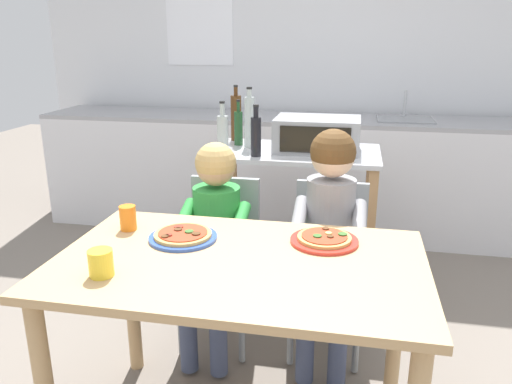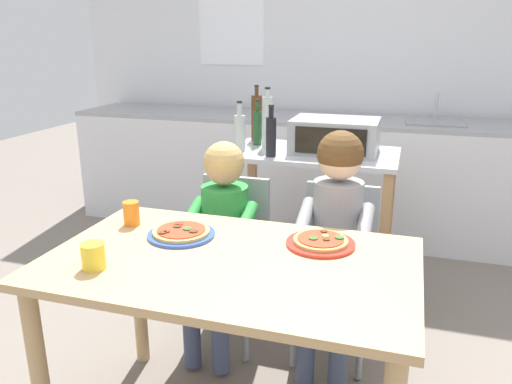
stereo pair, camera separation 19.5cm
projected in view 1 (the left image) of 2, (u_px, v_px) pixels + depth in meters
name	position (u px, v px, depth m)	size (l,w,h in m)	color
ground_plane	(281.00, 302.00, 2.92)	(10.45, 10.45, 0.00)	slate
back_wall_tiled	(313.00, 53.00, 4.04)	(4.57, 0.14, 2.70)	silver
kitchen_counter	(305.00, 174.00, 3.93)	(4.11, 0.60, 1.09)	silver
kitchen_island_cart	(294.00, 200.00, 2.91)	(0.94, 0.55, 0.86)	#B7BABF
toaster_oven	(317.00, 134.00, 2.80)	(0.47, 0.34, 0.19)	#999BA0
bottle_tall_green_wine	(238.00, 127.00, 2.94)	(0.05, 0.05, 0.27)	#1E4723
bottle_dark_olive_oil	(236.00, 117.00, 3.06)	(0.07, 0.07, 0.34)	#4C2D14
bottle_slim_sauce	(256.00, 135.00, 2.66)	(0.06, 0.06, 0.28)	black
bottle_brown_beer	(249.00, 121.00, 2.85)	(0.06, 0.06, 0.35)	#ADB7B2
bottle_clear_vinegar	(223.00, 132.00, 2.78)	(0.06, 0.06, 0.28)	#ADB7B2
dining_table	(239.00, 289.00, 1.75)	(1.27, 0.78, 0.75)	tan
dining_chair_left	(221.00, 249.00, 2.47)	(0.36, 0.36, 0.81)	gray
dining_chair_right	(329.00, 256.00, 2.39)	(0.36, 0.36, 0.81)	gray
child_in_green_shirt	(214.00, 225.00, 2.30)	(0.32, 0.42, 1.01)	#424C6B
child_in_grey_shirt	(329.00, 220.00, 2.22)	(0.32, 0.42, 1.08)	#424C6B
pizza_plate_blue_rimmed	(183.00, 236.00, 1.89)	(0.26, 0.26, 0.03)	#3356B7
pizza_plate_red_rimmed	(324.00, 239.00, 1.86)	(0.25, 0.25, 0.03)	red
drinking_cup_orange	(128.00, 218.00, 1.97)	(0.06, 0.06, 0.10)	orange
drinking_cup_yellow	(101.00, 263.00, 1.59)	(0.08, 0.08, 0.09)	yellow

